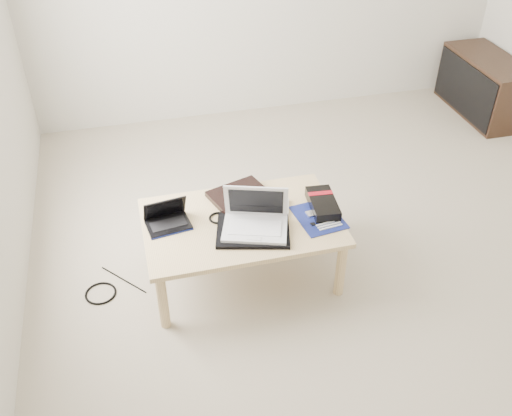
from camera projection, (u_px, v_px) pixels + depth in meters
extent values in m
plane|color=#AEA58D|center=(354.00, 247.00, 3.63)|extent=(4.00, 4.00, 0.00)
cube|color=#D2B77E|center=(241.00, 223.00, 3.21)|extent=(1.10, 0.70, 0.03)
cylinder|color=#D2B77E|center=(163.00, 301.00, 3.00)|extent=(0.06, 0.06, 0.37)
cylinder|color=#D2B77E|center=(341.00, 269.00, 3.20)|extent=(0.06, 0.06, 0.37)
cylinder|color=#D2B77E|center=(151.00, 231.00, 3.47)|extent=(0.06, 0.06, 0.37)
cylinder|color=#D2B77E|center=(307.00, 207.00, 3.66)|extent=(0.06, 0.06, 0.37)
cube|color=#331E14|center=(485.00, 86.00, 4.95)|extent=(0.40, 0.90, 0.50)
cube|color=black|center=(465.00, 88.00, 4.91)|extent=(0.02, 0.86, 0.44)
cube|color=black|center=(240.00, 197.00, 3.36)|extent=(0.40, 0.36, 0.03)
cube|color=black|center=(168.00, 225.00, 3.16)|extent=(0.26, 0.20, 0.01)
cube|color=black|center=(168.00, 224.00, 3.15)|extent=(0.21, 0.12, 0.00)
cube|color=black|center=(171.00, 230.00, 3.11)|extent=(0.05, 0.03, 0.00)
cube|color=black|center=(165.00, 208.00, 3.15)|extent=(0.25, 0.11, 0.15)
cube|color=black|center=(165.00, 209.00, 3.15)|extent=(0.21, 0.08, 0.12)
cube|color=#0D174C|center=(173.00, 234.00, 3.10)|extent=(0.24, 0.04, 0.01)
cube|color=black|center=(243.00, 212.00, 3.26)|extent=(0.26, 0.20, 0.01)
cube|color=white|center=(243.00, 211.00, 3.25)|extent=(0.21, 0.16, 0.00)
cube|color=silver|center=(284.00, 211.00, 3.26)|extent=(0.13, 0.24, 0.02)
cube|color=#939397|center=(284.00, 210.00, 3.25)|extent=(0.10, 0.20, 0.00)
cube|color=black|center=(253.00, 231.00, 3.11)|extent=(0.45, 0.38, 0.02)
cube|color=silver|center=(255.00, 229.00, 3.10)|extent=(0.41, 0.34, 0.02)
cube|color=white|center=(255.00, 228.00, 3.09)|extent=(0.31, 0.22, 0.00)
cube|color=silver|center=(254.00, 238.00, 3.02)|extent=(0.08, 0.06, 0.00)
cube|color=silver|center=(256.00, 201.00, 3.10)|extent=(0.35, 0.18, 0.23)
cube|color=black|center=(256.00, 202.00, 3.09)|extent=(0.30, 0.14, 0.18)
cube|color=#0D1754|center=(319.00, 217.00, 3.22)|extent=(0.28, 0.33, 0.01)
cube|color=silver|center=(311.00, 213.00, 3.24)|extent=(0.06, 0.06, 0.01)
cube|color=yellow|center=(323.00, 205.00, 3.30)|extent=(0.10, 0.02, 0.01)
cube|color=yellow|center=(324.00, 206.00, 3.29)|extent=(0.10, 0.02, 0.01)
cube|color=silver|center=(328.00, 223.00, 3.17)|extent=(0.14, 0.03, 0.01)
cube|color=silver|center=(329.00, 225.00, 3.16)|extent=(0.14, 0.03, 0.01)
cube|color=silver|center=(331.00, 227.00, 3.14)|extent=(0.14, 0.03, 0.01)
cube|color=black|center=(313.00, 224.00, 3.16)|extent=(0.03, 0.03, 0.01)
cube|color=black|center=(323.00, 204.00, 3.28)|extent=(0.17, 0.30, 0.06)
cube|color=maroon|center=(320.00, 193.00, 3.31)|extent=(0.15, 0.05, 0.00)
torus|color=black|center=(218.00, 218.00, 3.21)|extent=(0.12, 0.12, 0.01)
torus|color=black|center=(101.00, 293.00, 3.30)|extent=(0.22, 0.22, 0.01)
cylinder|color=black|center=(124.00, 280.00, 3.39)|extent=(0.24, 0.28, 0.01)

